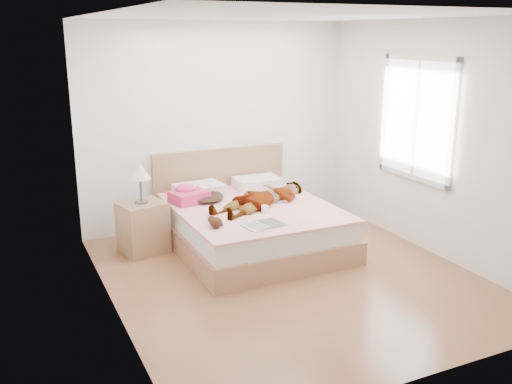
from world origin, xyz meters
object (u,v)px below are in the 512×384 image
at_px(woman, 263,195).
at_px(magazine, 265,225).
at_px(coffee_mug, 265,209).
at_px(phone, 211,186).
at_px(nightstand, 143,223).
at_px(bed, 249,223).
at_px(towel, 188,195).
at_px(plush_toy, 215,222).

xyz_separation_m(woman, magazine, (-0.33, -0.74, -0.09)).
bearing_deg(coffee_mug, phone, 115.60).
relative_size(phone, nightstand, 0.08).
height_order(coffee_mug, nightstand, nightstand).
bearing_deg(magazine, bed, 77.16).
distance_m(magazine, nightstand, 1.50).
distance_m(towel, nightstand, 0.64).
relative_size(bed, towel, 4.34).
height_order(phone, bed, bed).
height_order(phone, nightstand, nightstand).
height_order(phone, coffee_mug, phone).
bearing_deg(towel, coffee_mug, -50.29).
height_order(bed, magazine, bed).
distance_m(bed, magazine, 0.84).
bearing_deg(plush_toy, magazine, -19.12).
bearing_deg(phone, towel, 150.62).
xyz_separation_m(plush_toy, nightstand, (-0.54, 0.92, -0.22)).
bearing_deg(coffee_mug, bed, 91.78).
relative_size(towel, nightstand, 0.46).
bearing_deg(plush_toy, nightstand, 120.26).
bearing_deg(plush_toy, towel, 87.51).
xyz_separation_m(phone, towel, (-0.28, 0.02, -0.08)).
xyz_separation_m(phone, magazine, (0.17, -1.14, -0.16)).
bearing_deg(bed, plush_toy, -137.29).
bearing_deg(phone, bed, -70.88).
height_order(woman, bed, bed).
height_order(bed, nightstand, nightstand).
relative_size(woman, plush_toy, 6.97).
bearing_deg(phone, nightstand, 157.94).
bearing_deg(nightstand, woman, -14.52).
distance_m(bed, towel, 0.79).
xyz_separation_m(phone, nightstand, (-0.86, -0.05, -0.33)).
bearing_deg(woman, phone, -153.95).
height_order(woman, phone, woman).
bearing_deg(magazine, towel, 111.04).
relative_size(woman, magazine, 3.12).
bearing_deg(towel, plush_toy, -92.49).
relative_size(towel, magazine, 1.01).
distance_m(woman, nightstand, 1.43).
xyz_separation_m(woman, phone, (-0.50, 0.40, 0.07)).
xyz_separation_m(phone, coffee_mug, (0.36, -0.75, -0.12)).
distance_m(coffee_mug, nightstand, 1.42).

